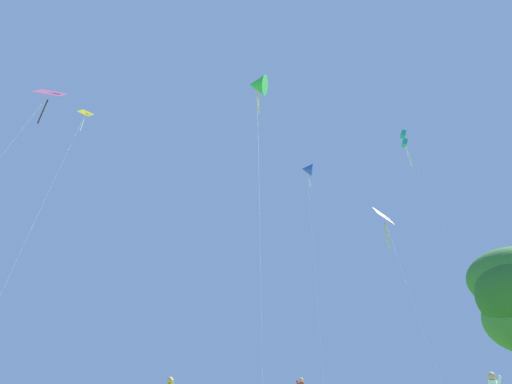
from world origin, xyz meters
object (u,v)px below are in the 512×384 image
object	(u,v)px
kite_blue_delta	(307,170)
kite_teal_box	(404,140)
kite_green_small	(257,85)
kite_pink_low	(45,101)
kite_black_large	(385,223)
kite_yellow_diamond	(81,124)

from	to	relation	value
kite_blue_delta	kite_teal_box	world-z (taller)	kite_teal_box
kite_green_small	kite_pink_low	distance (m)	18.17
kite_blue_delta	kite_black_large	size ratio (longest dim) A/B	1.47
kite_blue_delta	kite_black_large	bearing A→B (deg)	-42.98
kite_blue_delta	kite_green_small	bearing A→B (deg)	-111.03
kite_teal_box	kite_blue_delta	bearing A→B (deg)	152.64
kite_green_small	kite_pink_low	xyz separation A→B (m)	(-18.01, -0.81, -2.25)
kite_green_small	kite_teal_box	distance (m)	19.44
kite_pink_low	kite_black_large	size ratio (longest dim) A/B	1.40
kite_yellow_diamond	kite_black_large	xyz separation A→B (m)	(30.86, 3.37, -9.60)
kite_green_small	kite_pink_low	world-z (taller)	kite_green_small
kite_black_large	kite_yellow_diamond	bearing A→B (deg)	-173.76
kite_teal_box	kite_black_large	bearing A→B (deg)	-167.16
kite_green_small	kite_pink_low	size ratio (longest dim) A/B	1.06
kite_pink_low	kite_teal_box	distance (m)	36.32
kite_pink_low	kite_green_small	bearing A→B (deg)	2.58
kite_pink_low	kite_teal_box	xyz separation A→B (m)	(34.42, 11.21, 2.91)
kite_green_small	kite_blue_delta	distance (m)	16.88
kite_green_small	kite_teal_box	world-z (taller)	kite_teal_box
kite_green_small	kite_blue_delta	world-z (taller)	kite_green_small
kite_yellow_diamond	kite_pink_low	distance (m)	7.38
kite_green_small	kite_black_large	bearing A→B (deg)	36.95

